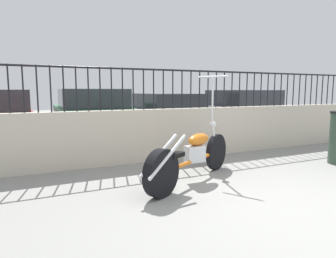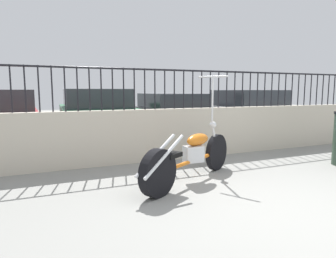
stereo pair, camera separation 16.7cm
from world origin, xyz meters
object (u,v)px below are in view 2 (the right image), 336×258
at_px(motorcycle_orange, 187,157).
at_px(car_dark_grey, 170,113).
at_px(car_white, 244,111).
at_px(car_green, 96,115).

bearing_deg(motorcycle_orange, car_dark_grey, 38.97).
relative_size(car_dark_grey, car_white, 0.98).
bearing_deg(car_green, motorcycle_orange, -170.38).
distance_m(car_green, car_dark_grey, 2.33).
bearing_deg(car_white, car_green, 95.44).
bearing_deg(motorcycle_orange, car_white, 14.55).
distance_m(car_green, car_white, 4.74).
relative_size(motorcycle_orange, car_white, 0.43).
bearing_deg(car_white, car_dark_grey, 85.95).
relative_size(motorcycle_orange, car_dark_grey, 0.44).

